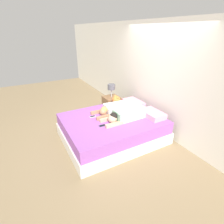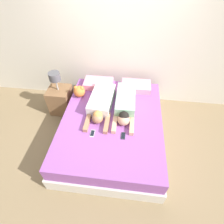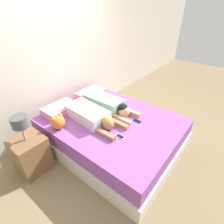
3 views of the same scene
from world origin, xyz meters
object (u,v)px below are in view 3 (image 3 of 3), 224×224
at_px(pillow_head_right, 91,94).
at_px(cell_phone_right, 137,121).
at_px(nightstand, 30,152).
at_px(bed, 112,132).
at_px(pillow_head_left, 60,109).
at_px(person_left, 91,115).
at_px(person_right, 108,104).
at_px(cell_phone_left, 120,137).
at_px(plush_toy, 58,122).

distance_m(pillow_head_right, cell_phone_right, 1.23).
bearing_deg(nightstand, bed, -27.97).
xyz_separation_m(pillow_head_left, pillow_head_right, (0.76, 0.00, 0.00)).
bearing_deg(pillow_head_left, person_left, -75.69).
distance_m(bed, pillow_head_right, 1.00).
bearing_deg(nightstand, person_right, -15.16).
relative_size(person_left, cell_phone_left, 7.97).
relative_size(bed, cell_phone_right, 16.26).
bearing_deg(cell_phone_right, plush_toy, 136.42).
distance_m(bed, cell_phone_left, 0.53).
height_order(bed, cell_phone_right, cell_phone_right).
xyz_separation_m(pillow_head_right, cell_phone_left, (-0.65, -1.22, -0.06)).
bearing_deg(cell_phone_right, pillow_head_right, 82.32).
bearing_deg(cell_phone_left, pillow_head_right, 62.06).
bearing_deg(person_right, cell_phone_right, -88.40).
relative_size(bed, pillow_head_left, 3.81).
xyz_separation_m(bed, person_right, (0.20, 0.25, 0.38)).
bearing_deg(bed, cell_phone_left, -126.24).
bearing_deg(person_right, plush_toy, 163.63).
bearing_deg(nightstand, pillow_head_left, 17.07).
height_order(bed, pillow_head_left, pillow_head_left).
bearing_deg(cell_phone_right, person_right, 91.60).
bearing_deg(plush_toy, cell_phone_left, -64.25).
distance_m(person_left, cell_phone_right, 0.76).
bearing_deg(person_right, cell_phone_left, -127.41).
height_order(person_left, cell_phone_right, person_left).
distance_m(pillow_head_left, nightstand, 0.87).
relative_size(person_right, plush_toy, 4.63).
bearing_deg(plush_toy, nightstand, 167.14).
bearing_deg(person_left, person_right, -0.23).
relative_size(plush_toy, nightstand, 0.24).
bearing_deg(pillow_head_left, plush_toy, -131.36).
distance_m(cell_phone_left, plush_toy, 0.98).
distance_m(plush_toy, nightstand, 0.59).
height_order(pillow_head_left, pillow_head_right, same).
height_order(bed, pillow_head_right, pillow_head_right).
bearing_deg(pillow_head_left, person_right, -46.32).
distance_m(pillow_head_left, person_right, 0.85).
xyz_separation_m(person_left, person_right, (0.43, -0.00, 0.01)).
height_order(pillow_head_left, person_left, person_left).
bearing_deg(pillow_head_left, pillow_head_right, 0.00).
bearing_deg(nightstand, pillow_head_right, 8.84).
distance_m(person_left, plush_toy, 0.53).
relative_size(pillow_head_right, plush_toy, 2.52).
bearing_deg(pillow_head_left, nightstand, -162.93).
bearing_deg(person_left, nightstand, 158.56).
height_order(cell_phone_left, plush_toy, plush_toy).
bearing_deg(bed, person_right, 50.93).
relative_size(bed, person_left, 2.04).
relative_size(pillow_head_left, cell_phone_right, 4.27).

